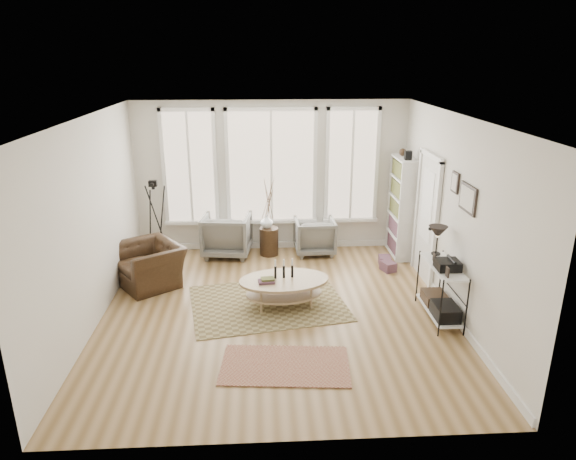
{
  "coord_description": "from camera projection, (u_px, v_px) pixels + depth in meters",
  "views": [
    {
      "loc": [
        -0.22,
        -6.93,
        3.7
      ],
      "look_at": [
        0.2,
        0.6,
        1.1
      ],
      "focal_mm": 32.0,
      "sensor_mm": 36.0,
      "label": 1
    }
  ],
  "objects": [
    {
      "name": "book_stack_near",
      "position": [
        385.0,
        261.0,
        9.45
      ],
      "size": [
        0.23,
        0.28,
        0.17
      ],
      "primitive_type": "cube",
      "rotation": [
        0.0,
        0.0,
        -0.09
      ],
      "color": "maroon",
      "rests_on": "ground"
    },
    {
      "name": "rug_runner",
      "position": [
        285.0,
        365.0,
        6.41
      ],
      "size": [
        1.67,
        1.02,
        0.01
      ],
      "primitive_type": "cube",
      "rotation": [
        0.0,
        0.0,
        -0.09
      ],
      "color": "maroon",
      "rests_on": "ground"
    },
    {
      "name": "low_shelf",
      "position": [
        441.0,
        286.0,
        7.44
      ],
      "size": [
        0.38,
        1.08,
        1.3
      ],
      "color": "white",
      "rests_on": "ground"
    },
    {
      "name": "tripod_camera",
      "position": [
        156.0,
        223.0,
        9.58
      ],
      "size": [
        0.53,
        0.53,
        1.51
      ],
      "color": "black",
      "rests_on": "ground"
    },
    {
      "name": "room",
      "position": [
        278.0,
        222.0,
        7.32
      ],
      "size": [
        5.5,
        5.54,
        2.9
      ],
      "color": "#9F7E52",
      "rests_on": "ground"
    },
    {
      "name": "rug_main",
      "position": [
        268.0,
        303.0,
        8.02
      ],
      "size": [
        2.6,
        2.13,
        0.01
      ],
      "primitive_type": "cube",
      "rotation": [
        0.0,
        0.0,
        0.18
      ],
      "color": "brown",
      "rests_on": "ground"
    },
    {
      "name": "door",
      "position": [
        427.0,
        216.0,
        8.62
      ],
      "size": [
        0.09,
        1.06,
        2.22
      ],
      "color": "silver",
      "rests_on": "ground"
    },
    {
      "name": "armchair_right",
      "position": [
        315.0,
        236.0,
        9.95
      ],
      "size": [
        0.78,
        0.8,
        0.7
      ],
      "primitive_type": "imported",
      "rotation": [
        0.0,
        0.0,
        3.18
      ],
      "color": "slate",
      "rests_on": "ground"
    },
    {
      "name": "wall_art",
      "position": [
        464.0,
        194.0,
        7.03
      ],
      "size": [
        0.04,
        0.88,
        0.44
      ],
      "color": "black",
      "rests_on": "ground"
    },
    {
      "name": "bay_window",
      "position": [
        271.0,
        169.0,
        9.8
      ],
      "size": [
        4.14,
        0.12,
        2.24
      ],
      "color": "tan",
      "rests_on": "ground"
    },
    {
      "name": "book_stack_far",
      "position": [
        388.0,
        266.0,
        9.2
      ],
      "size": [
        0.29,
        0.32,
        0.17
      ],
      "primitive_type": "cube",
      "rotation": [
        0.0,
        0.0,
        0.35
      ],
      "color": "maroon",
      "rests_on": "ground"
    },
    {
      "name": "vase",
      "position": [
        267.0,
        221.0,
        9.8
      ],
      "size": [
        0.27,
        0.27,
        0.25
      ],
      "primitive_type": "imported",
      "rotation": [
        0.0,
        0.0,
        0.13
      ],
      "color": "silver",
      "rests_on": "side_table"
    },
    {
      "name": "armchair_left",
      "position": [
        227.0,
        234.0,
        9.85
      ],
      "size": [
        0.98,
        1.0,
        0.82
      ],
      "primitive_type": "imported",
      "rotation": [
        0.0,
        0.0,
        3.02
      ],
      "color": "slate",
      "rests_on": "ground"
    },
    {
      "name": "accent_chair",
      "position": [
        149.0,
        265.0,
        8.6
      ],
      "size": [
        1.42,
        1.39,
        0.7
      ],
      "primitive_type": "imported",
      "rotation": [
        0.0,
        0.0,
        -0.93
      ],
      "color": "#342214",
      "rests_on": "ground"
    },
    {
      "name": "coffee_table",
      "position": [
        284.0,
        285.0,
        7.87
      ],
      "size": [
        1.46,
        1.01,
        0.63
      ],
      "color": "tan",
      "rests_on": "ground"
    },
    {
      "name": "side_table",
      "position": [
        269.0,
        219.0,
        9.75
      ],
      "size": [
        0.36,
        0.36,
        1.51
      ],
      "color": "#342214",
      "rests_on": "ground"
    },
    {
      "name": "bookcase",
      "position": [
        401.0,
        207.0,
        9.68
      ],
      "size": [
        0.31,
        0.85,
        2.06
      ],
      "color": "white",
      "rests_on": "ground"
    }
  ]
}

